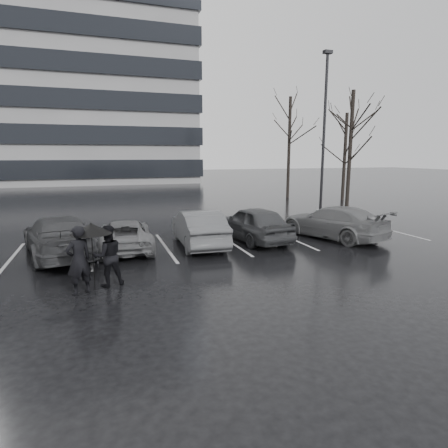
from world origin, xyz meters
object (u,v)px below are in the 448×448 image
at_px(tree_east, 350,150).
at_px(car_west_a, 199,228).
at_px(car_west_c, 59,236).
at_px(pedestrian_right, 108,256).
at_px(car_west_b, 125,235).
at_px(lamp_post, 324,141).
at_px(tree_ne, 345,157).
at_px(pedestrian_left, 79,260).
at_px(car_main, 253,223).
at_px(tree_north, 289,148).
at_px(car_east, 333,222).

bearing_deg(tree_east, car_west_a, -149.21).
distance_m(car_west_c, pedestrian_right, 4.21).
bearing_deg(car_west_b, lamp_post, -153.02).
bearing_deg(tree_ne, car_west_c, -150.61).
bearing_deg(pedestrian_left, car_main, -175.19).
bearing_deg(pedestrian_right, tree_north, -141.39).
bearing_deg(lamp_post, car_west_a, -147.76).
bearing_deg(car_west_c, lamp_post, -170.90).
height_order(pedestrian_right, tree_ne, tree_ne).
bearing_deg(car_main, lamp_post, -147.90).
relative_size(tree_ne, tree_north, 0.82).
relative_size(car_west_a, pedestrian_right, 2.57).
relative_size(car_main, car_west_b, 1.04).
bearing_deg(pedestrian_right, pedestrian_left, 20.08).
relative_size(car_main, car_east, 0.89).
height_order(car_west_c, pedestrian_left, pedestrian_left).
distance_m(car_west_b, pedestrian_left, 4.75).
bearing_deg(tree_north, car_east, -110.83).
bearing_deg(car_east, car_west_b, -23.97).
distance_m(car_east, lamp_post, 8.45).
distance_m(car_main, lamp_post, 10.09).
xyz_separation_m(car_west_c, tree_east, (18.15, 7.63, 3.25)).
bearing_deg(pedestrian_left, car_west_c, -106.30).
bearing_deg(pedestrian_right, lamp_post, -154.69).
height_order(car_main, car_west_b, car_main).
distance_m(car_east, tree_north, 16.61).
xyz_separation_m(car_main, tree_ne, (12.86, 11.51, 2.74)).
bearing_deg(car_west_a, lamp_post, -145.51).
bearing_deg(car_east, tree_ne, -146.77).
bearing_deg(car_main, tree_north, -130.36).
height_order(car_west_b, tree_ne, tree_ne).
relative_size(car_west_b, pedestrian_left, 2.28).
bearing_deg(car_west_a, tree_ne, -140.54).
height_order(pedestrian_left, tree_ne, tree_ne).
bearing_deg(lamp_post, tree_east, 26.01).
bearing_deg(car_main, car_east, 162.14).
xyz_separation_m(car_west_b, car_east, (9.00, -0.71, 0.13)).
relative_size(tree_east, tree_ne, 1.14).
bearing_deg(car_main, car_west_a, -4.33).
xyz_separation_m(tree_east, tree_ne, (2.50, 4.00, -0.50)).
distance_m(car_west_a, tree_east, 15.30).
height_order(car_main, tree_east, tree_east).
relative_size(car_west_a, tree_east, 0.56).
bearing_deg(car_west_b, car_west_a, 178.05).
height_order(tree_ne, tree_north, tree_north).
relative_size(car_west_b, car_west_c, 0.83).
distance_m(pedestrian_left, tree_north, 25.19).
bearing_deg(lamp_post, car_east, -118.64).
relative_size(car_west_c, pedestrian_right, 2.93).
bearing_deg(tree_ne, car_west_b, -147.90).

